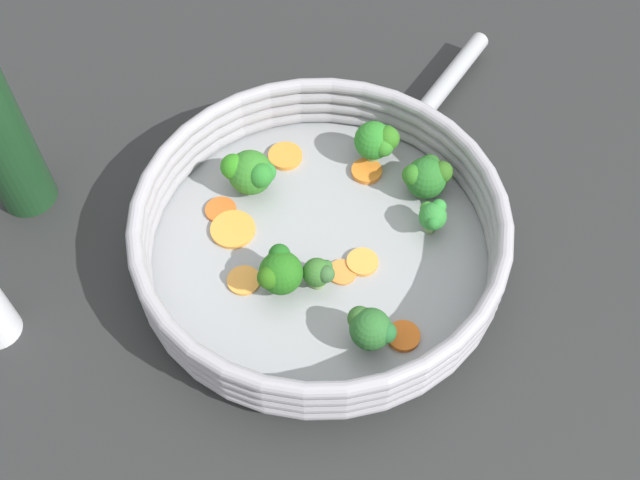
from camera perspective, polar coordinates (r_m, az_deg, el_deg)
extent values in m
plane|color=#262726|center=(0.77, 0.00, -1.12)|extent=(4.00, 4.00, 0.00)
cylinder|color=#939699|center=(0.76, 0.00, -0.87)|extent=(0.35, 0.35, 0.01)
torus|color=#9B989E|center=(0.75, 0.00, -0.30)|extent=(0.37, 0.37, 0.02)
torus|color=#9B989E|center=(0.74, 0.00, 0.36)|extent=(0.37, 0.37, 0.02)
torus|color=#9B989E|center=(0.73, 0.00, 1.06)|extent=(0.37, 0.37, 0.02)
torus|color=#9B989E|center=(0.71, 0.00, 1.77)|extent=(0.37, 0.37, 0.02)
cylinder|color=#999B9E|center=(0.90, 9.54, 11.65)|extent=(0.17, 0.11, 0.02)
sphere|color=#95939C|center=(0.83, 8.73, 6.18)|extent=(0.01, 0.01, 0.01)
sphere|color=#96969D|center=(0.86, 3.80, 8.59)|extent=(0.01, 0.01, 0.01)
cylinder|color=orange|center=(0.71, 6.37, -7.29)|extent=(0.04, 0.04, 0.01)
cylinder|color=orange|center=(0.79, -7.57, 2.29)|extent=(0.04, 0.04, 0.00)
cylinder|color=#F59D3E|center=(0.74, -5.83, -3.08)|extent=(0.04, 0.04, 0.00)
cylinder|color=orange|center=(0.83, -2.67, 6.41)|extent=(0.04, 0.04, 0.01)
cylinder|color=orange|center=(0.82, 3.57, 5.25)|extent=(0.04, 0.04, 0.01)
cylinder|color=orange|center=(0.77, -6.65, 0.81)|extent=(0.06, 0.06, 0.00)
cylinder|color=orange|center=(0.74, 1.71, -2.46)|extent=(0.04, 0.04, 0.00)
cylinder|color=#F49D3E|center=(0.75, 3.25, -1.69)|extent=(0.04, 0.04, 0.01)
cylinder|color=#5D964D|center=(0.80, -5.22, 4.25)|extent=(0.01, 0.01, 0.01)
sphere|color=#2F7523|center=(0.79, -5.33, 5.15)|extent=(0.05, 0.05, 0.05)
sphere|color=#277727|center=(0.77, -4.53, 4.94)|extent=(0.03, 0.03, 0.03)
sphere|color=#287E2D|center=(0.78, -4.14, 5.17)|extent=(0.02, 0.02, 0.02)
sphere|color=#2B7E1A|center=(0.78, -6.60, 5.56)|extent=(0.03, 0.03, 0.03)
cylinder|color=#6C9558|center=(0.82, 4.00, 6.56)|extent=(0.01, 0.01, 0.02)
sphere|color=#287924|center=(0.80, 4.09, 7.57)|extent=(0.04, 0.04, 0.04)
sphere|color=#29751E|center=(0.80, 5.11, 7.95)|extent=(0.02, 0.02, 0.02)
sphere|color=#2E6F1B|center=(0.80, 5.15, 7.71)|extent=(0.03, 0.03, 0.03)
sphere|color=#307B21|center=(0.80, 4.85, 7.12)|extent=(0.02, 0.02, 0.02)
cylinder|color=#608853|center=(0.70, 3.78, -7.55)|extent=(0.01, 0.01, 0.02)
sphere|color=#286128|center=(0.68, 3.88, -6.79)|extent=(0.04, 0.04, 0.04)
sphere|color=#215D2A|center=(0.68, 5.00, -7.02)|extent=(0.02, 0.02, 0.02)
sphere|color=#305F25|center=(0.68, 3.05, -5.99)|extent=(0.02, 0.02, 0.02)
cylinder|color=#779850|center=(0.73, -0.24, -3.05)|extent=(0.02, 0.02, 0.01)
sphere|color=#326827|center=(0.72, -0.24, -2.48)|extent=(0.03, 0.03, 0.03)
sphere|color=#346030|center=(0.71, 0.45, -2.61)|extent=(0.02, 0.02, 0.02)
sphere|color=#2D6328|center=(0.72, 0.45, -2.03)|extent=(0.01, 0.01, 0.01)
cylinder|color=#8DB36B|center=(0.73, -2.93, -3.29)|extent=(0.02, 0.02, 0.01)
sphere|color=#226418|center=(0.71, -2.99, -2.51)|extent=(0.04, 0.04, 0.04)
sphere|color=#20641B|center=(0.72, -3.13, -1.29)|extent=(0.02, 0.02, 0.02)
sphere|color=#296112|center=(0.70, -3.96, -2.86)|extent=(0.02, 0.02, 0.02)
sphere|color=#1B5C19|center=(0.71, -3.10, -1.13)|extent=(0.02, 0.02, 0.02)
cylinder|color=#73A650|center=(0.80, 7.95, 3.90)|extent=(0.01, 0.01, 0.01)
sphere|color=#256824|center=(0.79, 8.10, 4.70)|extent=(0.04, 0.04, 0.04)
sphere|color=#2C701E|center=(0.78, 7.08, 4.93)|extent=(0.02, 0.02, 0.02)
sphere|color=#2D601A|center=(0.79, 9.28, 5.13)|extent=(0.02, 0.02, 0.02)
sphere|color=#276121|center=(0.80, 8.36, 5.64)|extent=(0.02, 0.02, 0.02)
cylinder|color=#739856|center=(0.77, 8.43, 1.08)|extent=(0.01, 0.01, 0.02)
sphere|color=#2E8332|center=(0.76, 8.58, 1.78)|extent=(0.03, 0.03, 0.03)
sphere|color=#28792D|center=(0.75, 8.61, 1.33)|extent=(0.02, 0.02, 0.02)
sphere|color=#34822A|center=(0.76, 8.18, 2.38)|extent=(0.02, 0.02, 0.02)
sphere|color=#2E8A34|center=(0.76, 9.05, 2.54)|extent=(0.02, 0.02, 0.02)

